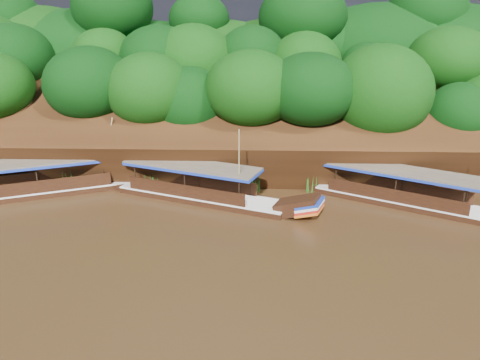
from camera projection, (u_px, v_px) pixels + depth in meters
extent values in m
plane|color=black|center=(233.00, 247.00, 28.02)|extent=(160.00, 160.00, 0.00)
cube|color=black|center=(241.00, 128.00, 41.91)|extent=(120.00, 16.12, 13.64)
cube|color=black|center=(244.00, 138.00, 52.50)|extent=(120.00, 24.00, 12.00)
ellipsoid|color=#0B430E|center=(173.00, 130.00, 41.16)|extent=(18.00, 8.00, 6.40)
ellipsoid|color=#0B430E|center=(244.00, 56.00, 46.60)|extent=(24.00, 11.00, 8.40)
cube|color=black|center=(409.00, 206.00, 34.02)|extent=(12.99, 8.72, 0.96)
cube|color=silver|center=(409.00, 200.00, 33.87)|extent=(13.02, 8.78, 0.11)
cube|color=brown|center=(401.00, 170.00, 33.58)|extent=(10.59, 7.57, 0.13)
cube|color=#18329C|center=(400.00, 172.00, 33.62)|extent=(10.59, 7.57, 0.19)
cube|color=black|center=(202.00, 200.00, 35.02)|extent=(13.13, 7.07, 0.99)
cube|color=silver|center=(202.00, 194.00, 34.86)|extent=(13.16, 7.13, 0.11)
cube|color=black|center=(298.00, 206.00, 31.99)|extent=(3.57, 2.83, 1.85)
cube|color=#18329C|center=(310.00, 203.00, 31.57)|extent=(2.20, 2.34, 0.68)
cube|color=red|center=(310.00, 208.00, 31.70)|extent=(2.20, 2.34, 0.68)
cube|color=brown|center=(191.00, 165.00, 34.45)|extent=(10.61, 6.36, 0.13)
cube|color=#18329C|center=(192.00, 167.00, 34.49)|extent=(10.61, 6.36, 0.20)
cylinder|color=tan|center=(239.00, 166.00, 32.11)|extent=(0.16, 1.52, 5.48)
cube|color=black|center=(53.00, 193.00, 36.46)|extent=(14.30, 7.96, 0.99)
cube|color=silver|center=(52.00, 187.00, 36.30)|extent=(14.32, 8.03, 0.11)
cube|color=black|center=(156.00, 171.00, 39.00)|extent=(3.85, 3.02, 1.95)
cube|color=#18329C|center=(167.00, 166.00, 39.20)|extent=(2.38, 2.44, 0.73)
cube|color=red|center=(167.00, 171.00, 39.33)|extent=(2.38, 2.44, 0.73)
cube|color=brown|center=(35.00, 162.00, 35.26)|extent=(11.54, 7.05, 0.13)
cube|color=#18329C|center=(36.00, 163.00, 35.30)|extent=(11.54, 7.05, 0.20)
cylinder|color=tan|center=(107.00, 150.00, 36.74)|extent=(1.10, 0.93, 5.02)
cube|color=black|center=(21.00, 174.00, 38.49)|extent=(3.31, 2.76, 1.72)
cube|color=#18329C|center=(31.00, 169.00, 38.67)|extent=(2.09, 2.23, 0.62)
cube|color=red|center=(31.00, 173.00, 38.79)|extent=(2.09, 2.23, 0.62)
cone|color=#215916|center=(71.00, 177.00, 36.92)|extent=(1.50, 1.50, 2.08)
cone|color=#215916|center=(154.00, 180.00, 36.62)|extent=(1.50, 1.50, 1.72)
cone|color=#215916|center=(253.00, 182.00, 36.21)|extent=(1.50, 1.50, 1.78)
cone|color=#215916|center=(315.00, 180.00, 36.57)|extent=(1.50, 1.50, 1.75)
cone|color=#215916|center=(407.00, 181.00, 36.48)|extent=(1.50, 1.50, 1.72)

